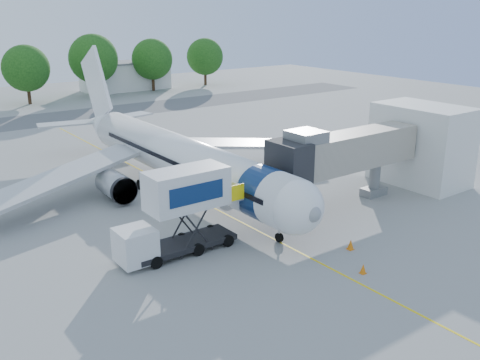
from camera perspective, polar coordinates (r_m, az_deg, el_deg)
ground at (r=43.46m, az=-3.94°, el=-2.41°), size 160.00×160.00×0.00m
guidance_line at (r=43.45m, az=-3.94°, el=-2.40°), size 0.15×70.00×0.01m
taxiway_strip at (r=80.95m, az=-20.25°, el=6.06°), size 120.00×10.00×0.01m
aircraft at (r=45.94m, az=-6.79°, el=2.49°), size 34.17×37.73×11.35m
jet_bridge at (r=41.87m, az=10.47°, el=2.78°), size 13.90×3.20×6.60m
terminal_stub at (r=50.05m, az=18.76°, el=3.59°), size 5.00×8.00×7.00m
catering_hiloader at (r=33.85m, az=-6.61°, el=-3.51°), size 8.50×2.44×5.50m
ground_tug at (r=32.72m, az=16.18°, el=-8.94°), size 3.46×2.36×1.26m
safety_cone_a at (r=35.79m, az=11.72°, el=-6.76°), size 0.44×0.44×0.70m
safety_cone_b at (r=32.91m, az=13.00°, el=-9.22°), size 0.39×0.39×0.61m
outbuilding_right at (r=106.68m, az=-12.11°, el=10.82°), size 16.40×7.40×5.30m
tree_d at (r=94.46m, az=-21.87°, el=11.00°), size 7.49×7.49×9.55m
tree_e at (r=99.23m, az=-15.37°, el=12.37°), size 8.53×8.53×10.87m
tree_f at (r=104.12m, az=-9.36°, el=12.59°), size 7.61×7.61×9.70m
tree_g at (r=111.02m, az=-3.76°, el=12.99°), size 7.35×7.35×9.37m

